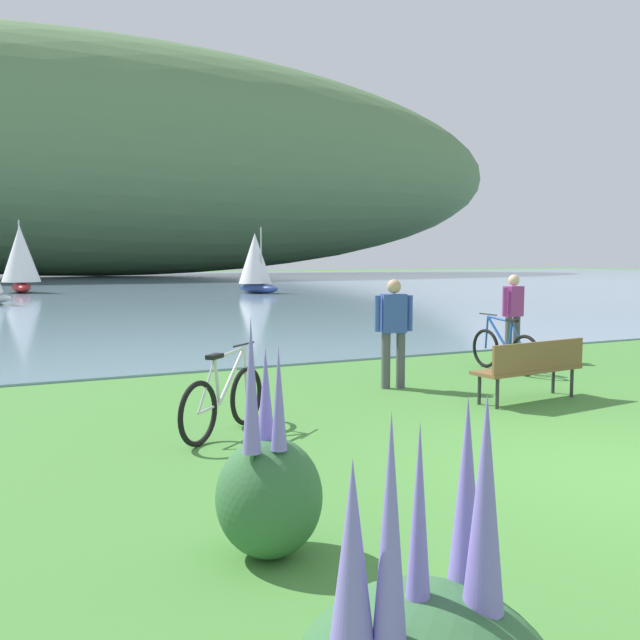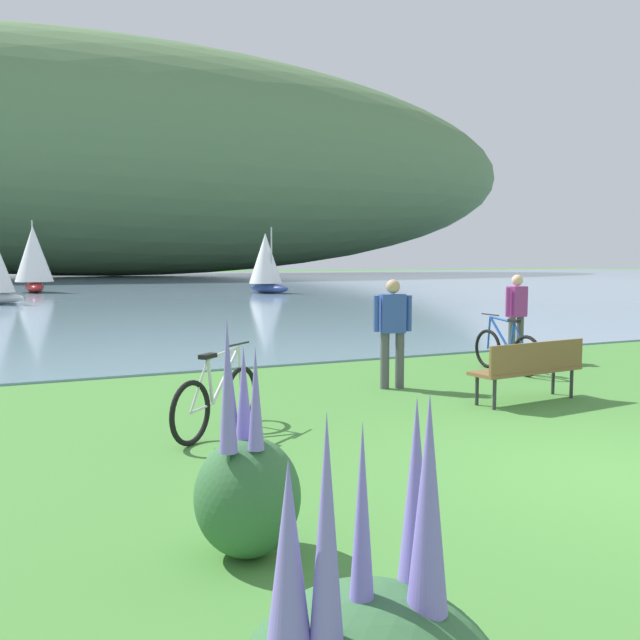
# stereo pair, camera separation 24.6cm
# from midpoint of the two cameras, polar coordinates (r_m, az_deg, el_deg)

# --- Properties ---
(ground_plane) EXTENTS (200.00, 200.00, 0.00)m
(ground_plane) POSITION_cam_midpoint_polar(r_m,az_deg,el_deg) (7.20, 23.03, -11.74)
(ground_plane) COLOR #478438
(bay_water) EXTENTS (180.00, 80.00, 0.04)m
(bay_water) POSITION_cam_midpoint_polar(r_m,az_deg,el_deg) (52.21, -20.09, 2.65)
(bay_water) COLOR #7A99B2
(bay_water) RESTS_ON ground
(distant_hillside) EXTENTS (101.24, 28.00, 25.40)m
(distant_hillside) POSITION_cam_midpoint_polar(r_m,az_deg,el_deg) (79.73, -18.12, 12.65)
(distant_hillside) COLOR #567A4C
(distant_hillside) RESTS_ON bay_water
(park_bench_near_camera) EXTENTS (1.84, 0.66, 0.88)m
(park_bench_near_camera) POSITION_cam_midpoint_polar(r_m,az_deg,el_deg) (10.19, 16.47, -3.62)
(park_bench_near_camera) COLOR brown
(park_bench_near_camera) RESTS_ON ground
(bicycle_leaning_near_bench) EXTENTS (1.39, 1.19, 1.01)m
(bicycle_leaning_near_bench) POSITION_cam_midpoint_polar(r_m,az_deg,el_deg) (8.08, -8.83, -6.63)
(bicycle_leaning_near_bench) COLOR black
(bicycle_leaning_near_bench) RESTS_ON ground
(bicycle_beside_path) EXTENTS (0.10, 1.77, 1.01)m
(bicycle_beside_path) POSITION_cam_midpoint_polar(r_m,az_deg,el_deg) (12.77, 14.50, -2.39)
(bicycle_beside_path) COLOR black
(bicycle_beside_path) RESTS_ON ground
(person_at_shoreline) EXTENTS (0.60, 0.28, 1.71)m
(person_at_shoreline) POSITION_cam_midpoint_polar(r_m,az_deg,el_deg) (14.16, 15.22, 0.69)
(person_at_shoreline) COLOR #4C4C51
(person_at_shoreline) RESTS_ON ground
(person_on_the_grass) EXTENTS (0.59, 0.31, 1.71)m
(person_on_the_grass) POSITION_cam_midpoint_polar(r_m,az_deg,el_deg) (10.77, 5.47, -0.52)
(person_on_the_grass) COLOR #4C4C51
(person_on_the_grass) RESTS_ON ground
(echium_bush_beside_closest) EXTENTS (0.73, 0.73, 1.68)m
(echium_bush_beside_closest) POSITION_cam_midpoint_polar(r_m,az_deg,el_deg) (4.85, -5.78, -13.76)
(echium_bush_beside_closest) COLOR #386B3D
(echium_bush_beside_closest) RESTS_ON ground
(sailboat_mid_bay) EXTENTS (2.37, 3.26, 3.70)m
(sailboat_mid_bay) POSITION_cam_midpoint_polar(r_m,az_deg,el_deg) (39.03, -5.55, 4.78)
(sailboat_mid_bay) COLOR navy
(sailboat_mid_bay) RESTS_ON bay_water
(sailboat_toward_hillside) EXTENTS (2.12, 3.56, 4.17)m
(sailboat_toward_hillside) POSITION_cam_midpoint_polar(r_m,az_deg,el_deg) (42.84, -23.71, 4.70)
(sailboat_toward_hillside) COLOR #B22323
(sailboat_toward_hillside) RESTS_ON bay_water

